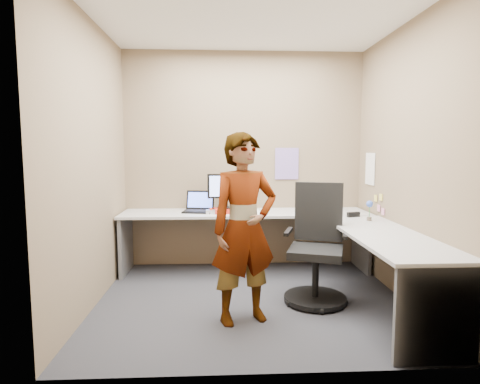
{
  "coord_description": "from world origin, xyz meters",
  "views": [
    {
      "loc": [
        -0.3,
        -3.8,
        1.49
      ],
      "look_at": [
        -0.1,
        0.25,
        1.05
      ],
      "focal_mm": 30.0,
      "sensor_mm": 36.0,
      "label": 1
    }
  ],
  "objects": [
    {
      "name": "laptop",
      "position": [
        -0.56,
        1.03,
        0.79
      ],
      "size": [
        0.39,
        0.34,
        0.25
      ],
      "rotation": [
        0.0,
        0.0,
        -0.18
      ],
      "color": "black",
      "rests_on": "desk"
    },
    {
      "name": "paper_ream",
      "position": [
        -0.24,
        0.91,
        0.76
      ],
      "size": [
        0.29,
        0.23,
        0.05
      ],
      "primitive_type": "cube",
      "rotation": [
        0.0,
        0.0,
        0.13
      ],
      "color": "red",
      "rests_on": "desk"
    },
    {
      "name": "stapler",
      "position": [
        1.18,
        0.55,
        0.76
      ],
      "size": [
        0.16,
        0.08,
        0.05
      ],
      "primitive_type": "cube",
      "rotation": [
        0.0,
        0.0,
        0.29
      ],
      "color": "black",
      "rests_on": "desk"
    },
    {
      "name": "wall_right",
      "position": [
        1.5,
        0.0,
        1.35
      ],
      "size": [
        0.0,
        2.7,
        2.7
      ],
      "primitive_type": "plane",
      "rotation": [
        1.57,
        0.0,
        -1.57
      ],
      "color": "brown",
      "rests_on": "ground"
    },
    {
      "name": "calendar_white",
      "position": [
        1.49,
        0.9,
        1.25
      ],
      "size": [
        0.01,
        0.28,
        0.38
      ],
      "primitive_type": "cube",
      "color": "white",
      "rests_on": "wall_right"
    },
    {
      "name": "person",
      "position": [
        -0.1,
        -0.45,
        0.81
      ],
      "size": [
        0.69,
        0.57,
        1.63
      ],
      "primitive_type": "imported",
      "rotation": [
        0.0,
        0.0,
        0.35
      ],
      "color": "#999399",
      "rests_on": "ground"
    },
    {
      "name": "calendar_purple",
      "position": [
        0.55,
        1.29,
        1.3
      ],
      "size": [
        0.3,
        0.01,
        0.4
      ],
      "primitive_type": "cube",
      "color": "#846BB7",
      "rests_on": "wall_back"
    },
    {
      "name": "sticky_note_d",
      "position": [
        1.49,
        0.7,
        0.92
      ],
      "size": [
        0.01,
        0.07,
        0.07
      ],
      "primitive_type": "cube",
      "color": "#F2E059",
      "rests_on": "wall_right"
    },
    {
      "name": "flower",
      "position": [
        1.27,
        0.31,
        0.87
      ],
      "size": [
        0.07,
        0.07,
        0.22
      ],
      "color": "brown",
      "rests_on": "desk"
    },
    {
      "name": "desk",
      "position": [
        0.44,
        0.39,
        0.59
      ],
      "size": [
        2.98,
        2.58,
        0.73
      ],
      "color": "#AEAEAE",
      "rests_on": "ground"
    },
    {
      "name": "sticky_note_b",
      "position": [
        1.49,
        0.6,
        0.82
      ],
      "size": [
        0.01,
        0.07,
        0.07
      ],
      "primitive_type": "cube",
      "color": "pink",
      "rests_on": "wall_right"
    },
    {
      "name": "ceiling",
      "position": [
        0.0,
        0.0,
        2.7
      ],
      "size": [
        3.0,
        3.0,
        0.0
      ],
      "primitive_type": "plane",
      "rotation": [
        3.14,
        0.0,
        0.0
      ],
      "color": "white",
      "rests_on": "wall_back"
    },
    {
      "name": "origami",
      "position": [
        0.14,
        0.82,
        0.76
      ],
      "size": [
        0.1,
        0.1,
        0.06
      ],
      "primitive_type": "cone",
      "color": "white",
      "rests_on": "desk"
    },
    {
      "name": "sticky_note_c",
      "position": [
        1.49,
        0.48,
        0.8
      ],
      "size": [
        0.01,
        0.07,
        0.07
      ],
      "primitive_type": "cube",
      "color": "pink",
      "rests_on": "wall_right"
    },
    {
      "name": "sticky_note_a",
      "position": [
        1.49,
        0.55,
        0.95
      ],
      "size": [
        0.01,
        0.07,
        0.07
      ],
      "primitive_type": "cube",
      "color": "#F2E059",
      "rests_on": "wall_right"
    },
    {
      "name": "wall_left",
      "position": [
        -1.5,
        0.0,
        1.35
      ],
      "size": [
        0.0,
        2.7,
        2.7
      ],
      "primitive_type": "plane",
      "rotation": [
        1.57,
        0.0,
        1.57
      ],
      "color": "brown",
      "rests_on": "ground"
    },
    {
      "name": "monitor",
      "position": [
        -0.24,
        0.93,
        1.03
      ],
      "size": [
        0.43,
        0.15,
        0.41
      ],
      "rotation": [
        0.0,
        0.0,
        0.13
      ],
      "color": "black",
      "rests_on": "paper_ream"
    },
    {
      "name": "trackball_mouse",
      "position": [
        -0.41,
        0.86,
        0.76
      ],
      "size": [
        0.12,
        0.08,
        0.07
      ],
      "color": "#B7B7BC",
      "rests_on": "desk"
    },
    {
      "name": "office_chair",
      "position": [
        0.63,
        -0.02,
        0.46
      ],
      "size": [
        0.65,
        0.64,
        1.13
      ],
      "rotation": [
        0.0,
        0.0,
        -0.32
      ],
      "color": "black",
      "rests_on": "ground"
    },
    {
      "name": "ground",
      "position": [
        0.0,
        0.0,
        0.0
      ],
      "size": [
        3.0,
        3.0,
        0.0
      ],
      "primitive_type": "plane",
      "color": "#232328",
      "rests_on": "ground"
    },
    {
      "name": "wall_back",
      "position": [
        0.0,
        1.3,
        1.35
      ],
      "size": [
        3.0,
        0.0,
        3.0
      ],
      "primitive_type": "plane",
      "rotation": [
        1.57,
        0.0,
        0.0
      ],
      "color": "brown",
      "rests_on": "ground"
    }
  ]
}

